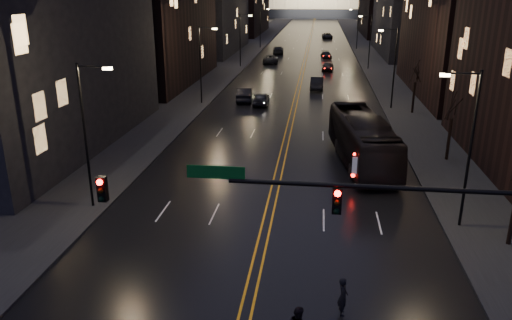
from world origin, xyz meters
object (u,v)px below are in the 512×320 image
(bus, at_px, (362,140))
(receding_car_a, at_px, (317,83))
(traffic_signal, at_px, (403,216))
(oncoming_car_a, at_px, (261,98))
(oncoming_car_b, at_px, (244,94))
(pedestrian_a, at_px, (343,296))

(bus, bearing_deg, receding_car_a, 89.34)
(traffic_signal, xyz_separation_m, oncoming_car_a, (-9.86, 40.52, -4.32))
(bus, distance_m, oncoming_car_b, 24.78)
(oncoming_car_b, height_order, pedestrian_a, pedestrian_a)
(oncoming_car_a, xyz_separation_m, receding_car_a, (6.45, 10.45, 0.04))
(oncoming_car_a, xyz_separation_m, pedestrian_a, (7.97, -39.50, 0.07))
(receding_car_a, distance_m, pedestrian_a, 49.97)
(traffic_signal, distance_m, pedestrian_a, 4.76)
(oncoming_car_b, bearing_deg, oncoming_car_a, 135.99)
(oncoming_car_b, xyz_separation_m, receding_car_a, (8.69, 8.69, -0.02))
(bus, xyz_separation_m, receding_car_a, (-3.72, 30.11, -1.05))
(oncoming_car_a, xyz_separation_m, oncoming_car_b, (-2.24, 1.76, 0.05))
(oncoming_car_a, relative_size, receding_car_a, 0.93)
(traffic_signal, bearing_deg, oncoming_car_b, 105.97)
(oncoming_car_b, bearing_deg, receding_car_a, -140.86)
(traffic_signal, bearing_deg, bus, 89.13)
(traffic_signal, xyz_separation_m, bus, (0.32, 20.85, -3.23))
(traffic_signal, distance_m, oncoming_car_b, 44.18)
(receding_car_a, xyz_separation_m, pedestrian_a, (1.52, -49.95, 0.04))
(oncoming_car_a, height_order, receding_car_a, receding_car_a)
(bus, height_order, oncoming_car_b, bus)
(oncoming_car_a, bearing_deg, receding_car_a, -124.08)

